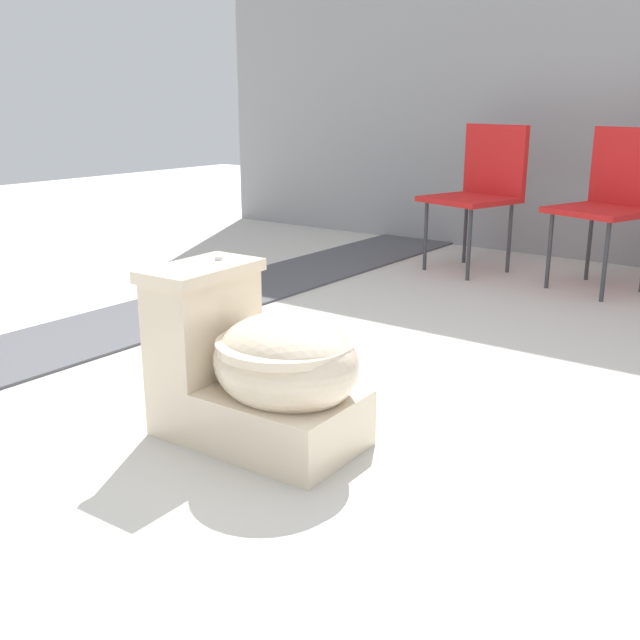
# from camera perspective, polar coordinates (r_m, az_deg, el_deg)

# --- Properties ---
(ground_plane) EXTENTS (14.00, 14.00, 0.00)m
(ground_plane) POSITION_cam_1_polar(r_m,az_deg,el_deg) (2.33, -2.25, -8.26)
(ground_plane) COLOR beige
(gravel_strip) EXTENTS (0.56, 8.00, 0.01)m
(gravel_strip) POSITION_cam_1_polar(r_m,az_deg,el_deg) (3.52, -13.53, 0.05)
(gravel_strip) COLOR #4C4C51
(gravel_strip) RESTS_ON ground
(toilet) EXTENTS (0.64, 0.40, 0.52)m
(toilet) POSITION_cam_1_polar(r_m,az_deg,el_deg) (2.18, -4.66, -3.82)
(toilet) COLOR beige
(toilet) RESTS_ON ground
(folding_chair_left) EXTENTS (0.55, 0.55, 0.83)m
(folding_chair_left) POSITION_cam_1_polar(r_m,az_deg,el_deg) (4.50, 12.23, 10.22)
(folding_chair_left) COLOR red
(folding_chair_left) RESTS_ON ground
(folding_chair_middle) EXTENTS (0.56, 0.56, 0.83)m
(folding_chair_middle) POSITION_cam_1_polar(r_m,az_deg,el_deg) (4.23, 21.55, 9.08)
(folding_chair_middle) COLOR red
(folding_chair_middle) RESTS_ON ground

